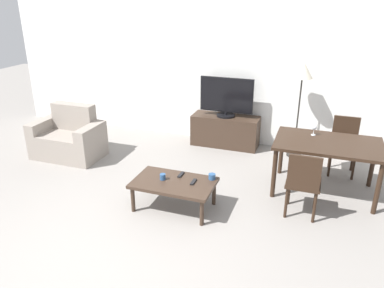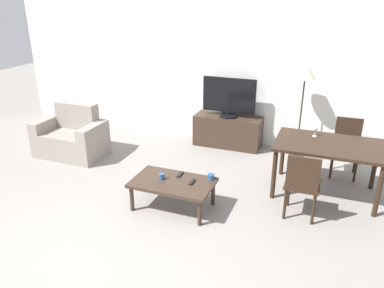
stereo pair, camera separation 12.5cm
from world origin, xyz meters
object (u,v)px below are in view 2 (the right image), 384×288
at_px(floor_lamp, 305,76).
at_px(cup_colored_far, 162,176).
at_px(coffee_table, 173,184).
at_px(remote_primary, 180,175).
at_px(cup_white_near, 211,177).
at_px(dining_table, 329,149).
at_px(remote_secondary, 192,182).
at_px(wine_glass_left, 315,129).
at_px(armchair, 72,138).
at_px(tv, 229,98).
at_px(dining_chair_far, 346,144).
at_px(dining_chair_near, 302,183).
at_px(tv_stand, 228,131).

relative_size(floor_lamp, cup_colored_far, 20.71).
bearing_deg(floor_lamp, coffee_table, -120.00).
height_order(remote_primary, cup_white_near, cup_white_near).
xyz_separation_m(dining_table, remote_secondary, (-1.51, -1.02, -0.26)).
xyz_separation_m(coffee_table, wine_glass_left, (1.54, 1.28, 0.49)).
xyz_separation_m(remote_primary, wine_glass_left, (1.52, 1.10, 0.44)).
relative_size(armchair, wine_glass_left, 7.53).
xyz_separation_m(tv, coffee_table, (-0.06, -2.24, -0.55)).
bearing_deg(dining_chair_far, remote_secondary, -134.78).
relative_size(dining_table, remote_primary, 9.04).
relative_size(dining_chair_near, remote_secondary, 5.60).
distance_m(coffee_table, remote_primary, 0.19).
bearing_deg(dining_table, tv_stand, 145.19).
bearing_deg(floor_lamp, wine_glass_left, -73.03).
distance_m(remote_primary, wine_glass_left, 1.92).
bearing_deg(tv_stand, dining_chair_near, -52.84).
bearing_deg(dining_table, wine_glass_left, 134.48).
xyz_separation_m(remote_secondary, wine_glass_left, (1.30, 1.23, 0.44)).
height_order(armchair, floor_lamp, floor_lamp).
bearing_deg(floor_lamp, remote_secondary, -115.68).
bearing_deg(armchair, dining_chair_far, 11.77).
height_order(tv, remote_secondary, tv).
xyz_separation_m(dining_chair_far, cup_colored_far, (-2.13, -1.81, -0.07)).
height_order(armchair, cup_colored_far, armchair).
relative_size(remote_primary, cup_white_near, 1.73).
bearing_deg(dining_chair_far, coffee_table, -137.56).
xyz_separation_m(tv_stand, remote_secondary, (0.18, -2.19, 0.11)).
distance_m(dining_chair_far, remote_secondary, 2.48).
xyz_separation_m(tv, remote_primary, (-0.04, -2.06, -0.50)).
bearing_deg(dining_chair_near, floor_lamp, 97.47).
xyz_separation_m(coffee_table, dining_chair_far, (1.98, 1.81, 0.14)).
height_order(coffee_table, dining_chair_far, dining_chair_far).
bearing_deg(armchair, tv_stand, 29.71).
distance_m(tv, remote_secondary, 2.25).
xyz_separation_m(dining_table, dining_chair_near, (-0.24, -0.74, -0.17)).
distance_m(armchair, wine_glass_left, 3.83).
bearing_deg(cup_white_near, coffee_table, -152.78).
relative_size(dining_table, cup_white_near, 15.60).
bearing_deg(tv_stand, remote_secondary, -85.39).
distance_m(armchair, floor_lamp, 3.87).
bearing_deg(floor_lamp, dining_chair_far, -27.73).
height_order(remote_secondary, wine_glass_left, wine_glass_left).
distance_m(floor_lamp, wine_glass_left, 1.08).
distance_m(coffee_table, wine_glass_left, 2.06).
height_order(armchair, dining_table, armchair).
distance_m(tv, wine_glass_left, 1.77).
xyz_separation_m(dining_chair_far, floor_lamp, (-0.72, 0.38, 0.87)).
height_order(armchair, remote_primary, armchair).
relative_size(remote_primary, cup_colored_far, 1.99).
distance_m(dining_chair_far, remote_primary, 2.55).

